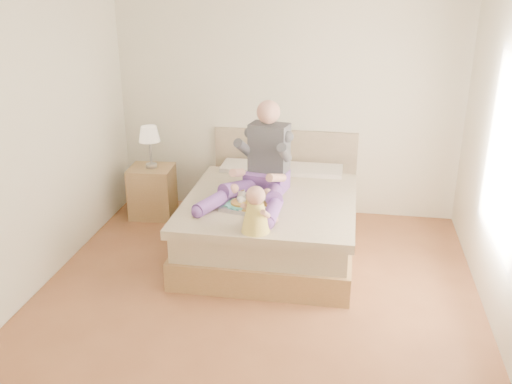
% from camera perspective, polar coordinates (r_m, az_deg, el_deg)
% --- Properties ---
extents(room, '(4.02, 4.22, 2.71)m').
position_cam_1_polar(room, '(4.61, 0.97, 5.57)').
color(room, brown).
rests_on(room, ground).
extents(bed, '(1.70, 2.18, 1.00)m').
position_cam_1_polar(bed, '(6.04, 1.71, -2.54)').
color(bed, olive).
rests_on(bed, ground).
extents(nightstand, '(0.53, 0.47, 0.61)m').
position_cam_1_polar(nightstand, '(6.87, -10.32, 0.04)').
color(nightstand, olive).
rests_on(nightstand, ground).
extents(lamp, '(0.24, 0.24, 0.49)m').
position_cam_1_polar(lamp, '(6.66, -10.62, 5.49)').
color(lamp, '#ABAEB2').
rests_on(lamp, nightstand).
extents(adult, '(0.85, 1.24, 0.97)m').
position_cam_1_polar(adult, '(5.74, 0.60, 2.40)').
color(adult, '#60388D').
rests_on(adult, bed).
extents(tray, '(0.57, 0.49, 0.14)m').
position_cam_1_polar(tray, '(5.51, -0.57, -1.29)').
color(tray, '#ABAEB2').
rests_on(tray, bed).
extents(baby, '(0.33, 0.37, 0.42)m').
position_cam_1_polar(baby, '(4.97, 0.03, -2.11)').
color(baby, '#EDD64B').
rests_on(baby, bed).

